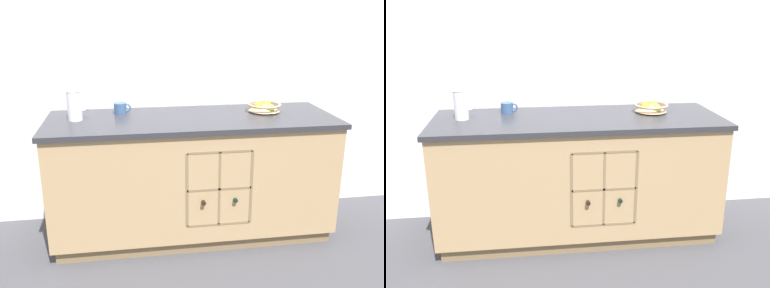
# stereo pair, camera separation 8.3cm
# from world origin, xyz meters

# --- Properties ---
(ground_plane) EXTENTS (14.00, 14.00, 0.00)m
(ground_plane) POSITION_xyz_m (0.00, 0.00, 0.00)
(ground_plane) COLOR #424247
(back_wall) EXTENTS (4.44, 0.06, 2.55)m
(back_wall) POSITION_xyz_m (0.00, 0.41, 1.27)
(back_wall) COLOR white
(back_wall) RESTS_ON ground_plane
(kitchen_island) EXTENTS (2.08, 0.74, 0.92)m
(kitchen_island) POSITION_xyz_m (0.00, -0.00, 0.47)
(kitchen_island) COLOR olive
(kitchen_island) RESTS_ON ground_plane
(fruit_bowl) EXTENTS (0.25, 0.25, 0.08)m
(fruit_bowl) POSITION_xyz_m (0.56, 0.08, 0.96)
(fruit_bowl) COLOR tan
(fruit_bowl) RESTS_ON kitchen_island
(white_pitcher) EXTENTS (0.16, 0.11, 0.21)m
(white_pitcher) POSITION_xyz_m (-0.82, 0.04, 1.03)
(white_pitcher) COLOR white
(white_pitcher) RESTS_ON kitchen_island
(ceramic_mug) EXTENTS (0.13, 0.09, 0.08)m
(ceramic_mug) POSITION_xyz_m (-0.51, 0.20, 0.96)
(ceramic_mug) COLOR #385684
(ceramic_mug) RESTS_ON kitchen_island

